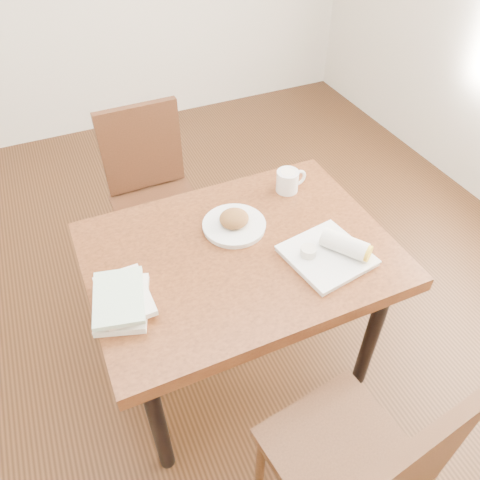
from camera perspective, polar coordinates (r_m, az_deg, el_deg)
name	(u,v)px	position (r m, az deg, el deg)	size (l,w,h in m)	color
ground	(240,360)	(2.35, 0.00, -14.44)	(4.00, 5.00, 0.01)	#472814
table	(240,265)	(1.82, 0.00, -3.12)	(1.13, 0.83, 0.75)	brown
chair_near	(363,466)	(1.58, 14.81, -25.12)	(0.47, 0.47, 0.95)	#4D2B16
chair_far	(153,189)	(2.42, -10.60, 6.12)	(0.43, 0.43, 0.95)	#442213
plate_scone	(234,223)	(1.83, -0.72, 2.09)	(0.25, 0.25, 0.08)	white
coffee_mug	(288,180)	(2.02, 5.91, 7.24)	(0.14, 0.10, 0.10)	white
plate_burrito	(332,252)	(1.74, 11.21, -1.44)	(0.32, 0.32, 0.09)	white
book_stack	(122,299)	(1.60, -14.18, -7.04)	(0.23, 0.28, 0.06)	white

